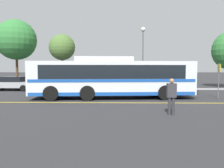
% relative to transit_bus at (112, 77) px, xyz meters
% --- Properties ---
extents(ground_plane, '(220.00, 220.00, 0.00)m').
position_rel_transit_bus_xyz_m(ground_plane, '(-1.01, -0.00, -1.51)').
color(ground_plane, '#2D2D30').
extents(lane_strip_0, '(31.34, 0.20, 0.01)m').
position_rel_transit_bus_xyz_m(lane_strip_0, '(0.02, -2.20, -1.50)').
color(lane_strip_0, gold).
rests_on(lane_strip_0, ground_plane).
extents(curb_strip, '(39.34, 0.36, 0.15)m').
position_rel_transit_bus_xyz_m(curb_strip, '(0.02, 6.41, -1.43)').
color(curb_strip, '#99999E').
rests_on(curb_strip, ground_plane).
extents(transit_bus, '(11.80, 3.47, 2.95)m').
position_rel_transit_bus_xyz_m(transit_bus, '(0.00, 0.00, 0.00)').
color(transit_bus, silver).
rests_on(transit_bus, ground_plane).
extents(parked_car_0, '(4.89, 2.15, 1.35)m').
position_rel_transit_bus_xyz_m(parked_car_0, '(-9.78, 5.31, -0.82)').
color(parked_car_0, '#9E9EA3').
rests_on(parked_car_0, ground_plane).
extents(parked_car_1, '(4.59, 1.99, 1.24)m').
position_rel_transit_bus_xyz_m(parked_car_1, '(-4.20, 5.34, -0.85)').
color(parked_car_1, silver).
rests_on(parked_car_1, ground_plane).
extents(parked_car_2, '(4.82, 2.15, 1.23)m').
position_rel_transit_bus_xyz_m(parked_car_2, '(2.32, 5.56, -0.86)').
color(parked_car_2, maroon).
rests_on(parked_car_2, ground_plane).
extents(pedestrian_0, '(0.43, 0.23, 1.67)m').
position_rel_transit_bus_xyz_m(pedestrian_0, '(2.87, -5.69, -0.56)').
color(pedestrian_0, '#2D2D33').
rests_on(pedestrian_0, ground_plane).
extents(bus_stop_sign, '(0.07, 0.40, 2.49)m').
position_rel_transit_bus_xyz_m(bus_stop_sign, '(7.54, -0.12, 0.06)').
color(bus_stop_sign, '#59595E').
rests_on(bus_stop_sign, ground_plane).
extents(street_lamp, '(0.47, 0.47, 6.47)m').
position_rel_transit_bus_xyz_m(street_lamp, '(3.10, 7.70, 3.02)').
color(street_lamp, '#59595E').
rests_on(street_lamp, ground_plane).
extents(tree_1, '(4.66, 4.66, 7.80)m').
position_rel_transit_bus_xyz_m(tree_1, '(-11.43, 9.83, 3.95)').
color(tree_1, '#513823').
rests_on(tree_1, ground_plane).
extents(tree_2, '(2.83, 2.83, 5.86)m').
position_rel_transit_bus_xyz_m(tree_2, '(-5.63, 8.20, 2.91)').
color(tree_2, '#513823').
rests_on(tree_2, ground_plane).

